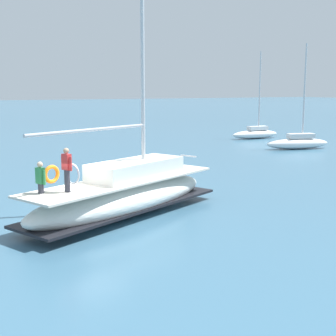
{
  "coord_description": "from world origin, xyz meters",
  "views": [
    {
      "loc": [
        17.06,
        -5.39,
        5.1
      ],
      "look_at": [
        -0.19,
        3.64,
        1.8
      ],
      "focal_mm": 50.37,
      "sensor_mm": 36.0,
      "label": 1
    }
  ],
  "objects": [
    {
      "name": "moored_cutter_right",
      "position": [
        -21.55,
        24.96,
        0.59
      ],
      "size": [
        1.52,
        5.42,
        8.76
      ],
      "color": "white",
      "rests_on": "ground"
    },
    {
      "name": "ground_plane",
      "position": [
        0.0,
        0.0,
        0.0
      ],
      "size": [
        400.0,
        400.0,
        0.0
      ],
      "primitive_type": "plane",
      "color": "#38607A"
    },
    {
      "name": "main_sailboat",
      "position": [
        -0.23,
        1.7,
        0.9
      ],
      "size": [
        6.1,
        9.74,
        11.65
      ],
      "color": "white",
      "rests_on": "ground"
    },
    {
      "name": "moored_ketch_distant",
      "position": [
        -13.1,
        22.88,
        0.61
      ],
      "size": [
        2.63,
        5.81,
        8.77
      ],
      "color": "white",
      "rests_on": "ground"
    }
  ]
}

